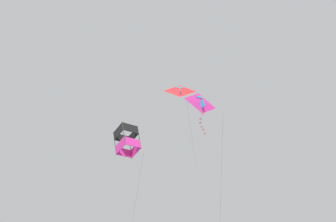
{
  "coord_description": "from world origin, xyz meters",
  "views": [
    {
      "loc": [
        -24.39,
        27.62,
        7.52
      ],
      "look_at": [
        0.22,
        0.45,
        25.34
      ],
      "focal_mm": 57.92,
      "sensor_mm": 36.0,
      "label": 1
    }
  ],
  "objects": [
    {
      "name": "kite_delta_far_centre",
      "position": [
        2.6,
        -3.71,
        29.52
      ],
      "size": [
        2.43,
        2.0,
        7.51
      ],
      "rotation": [
        0.51,
        0.0,
        0.78
      ],
      "color": "red"
    },
    {
      "name": "kite_box_upper_right",
      "position": [
        3.2,
        1.76,
        23.38
      ],
      "size": [
        2.39,
        1.82,
        9.1
      ],
      "rotation": [
        0.29,
        0.0,
        1.34
      ],
      "color": "black"
    },
    {
      "name": "kite_delta_mid_left",
      "position": [
        -5.21,
        3.31,
        23.02
      ],
      "size": [
        1.92,
        2.35,
        9.02
      ],
      "rotation": [
        0.21,
        0.0,
        1.33
      ],
      "color": "#DB2D93"
    }
  ]
}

